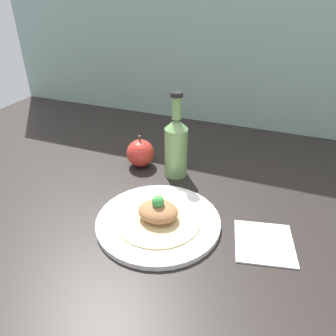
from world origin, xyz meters
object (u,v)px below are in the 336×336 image
at_px(plated_food, 158,213).
at_px(plate, 158,221).
at_px(cider_bottle, 176,145).
at_px(apple, 140,153).

bearing_deg(plated_food, plate, 0.00).
xyz_separation_m(cider_bottle, apple, (-0.12, 0.01, -0.05)).
relative_size(plate, plated_food, 1.45).
relative_size(plated_food, apple, 2.02).
bearing_deg(apple, plated_food, -56.18).
distance_m(cider_bottle, apple, 0.13).
relative_size(plated_food, cider_bottle, 0.82).
relative_size(plate, cider_bottle, 1.18).
distance_m(plate, cider_bottle, 0.25).
bearing_deg(apple, cider_bottle, -5.06).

